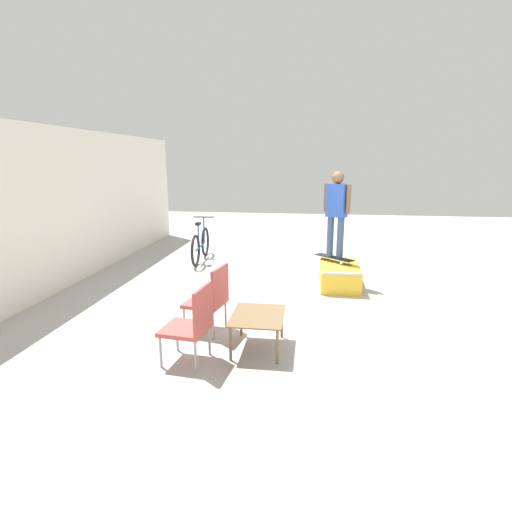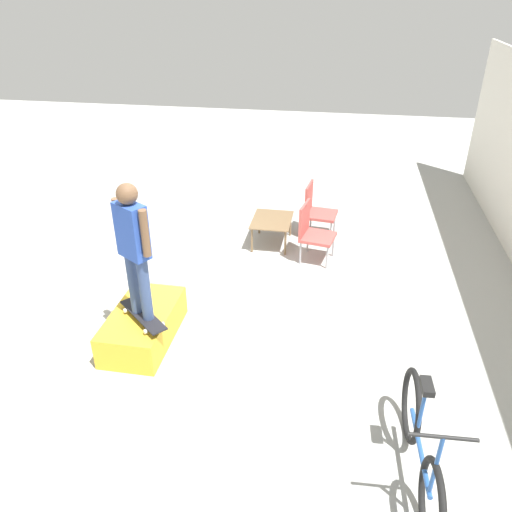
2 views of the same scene
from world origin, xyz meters
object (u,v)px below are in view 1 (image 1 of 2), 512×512
object	(u,v)px
person_skater	(337,208)
patio_chair_right	(211,297)
skateboard_on_ramp	(334,258)
bicycle	(201,245)
coffee_table	(258,319)
skate_ramp_box	(339,275)
patio_chair_left	(193,322)

from	to	relation	value
person_skater	patio_chair_right	world-z (taller)	person_skater
skateboard_on_ramp	bicycle	xyz separation A→B (m)	(1.35, 3.12, -0.11)
coffee_table	bicycle	size ratio (longest dim) A/B	0.47
person_skater	coffee_table	size ratio (longest dim) A/B	1.97
skateboard_on_ramp	bicycle	world-z (taller)	bicycle
skateboard_on_ramp	person_skater	size ratio (longest dim) A/B	0.46
skateboard_on_ramp	patio_chair_right	xyz separation A→B (m)	(-2.67, 1.84, 0.02)
skate_ramp_box	patio_chair_left	xyz separation A→B (m)	(-3.39, 1.93, 0.31)
patio_chair_right	skate_ramp_box	bearing A→B (deg)	152.89
patio_chair_left	bicycle	size ratio (longest dim) A/B	0.53
person_skater	coffee_table	xyz separation A→B (m)	(-3.11, 1.12, -1.09)
person_skater	patio_chair_right	bearing A→B (deg)	87.09
skate_ramp_box	bicycle	size ratio (longest dim) A/B	0.75
skate_ramp_box	patio_chair_right	distance (m)	3.16
bicycle	coffee_table	bearing A→B (deg)	-158.92
patio_chair_right	skateboard_on_ramp	bearing A→B (deg)	156.32
coffee_table	bicycle	bearing A→B (deg)	24.18
person_skater	coffee_table	bearing A→B (deg)	101.85
skateboard_on_ramp	person_skater	xyz separation A→B (m)	(-0.00, 0.00, 0.99)
skateboard_on_ramp	coffee_table	size ratio (longest dim) A/B	0.91
skateboard_on_ramp	coffee_table	world-z (taller)	skateboard_on_ramp
patio_chair_left	patio_chair_right	bearing A→B (deg)	-173.05
skateboard_on_ramp	patio_chair_right	distance (m)	3.24
skate_ramp_box	bicycle	bearing A→B (deg)	64.47
coffee_table	patio_chair_left	size ratio (longest dim) A/B	0.88
skate_ramp_box	coffee_table	world-z (taller)	coffee_table
skate_ramp_box	skateboard_on_ramp	bearing A→B (deg)	27.58
patio_chair_right	bicycle	world-z (taller)	bicycle
patio_chair_right	bicycle	distance (m)	4.22
skateboard_on_ramp	person_skater	distance (m)	0.99
skateboard_on_ramp	coffee_table	xyz separation A→B (m)	(-3.11, 1.12, -0.09)
skate_ramp_box	bicycle	distance (m)	3.57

